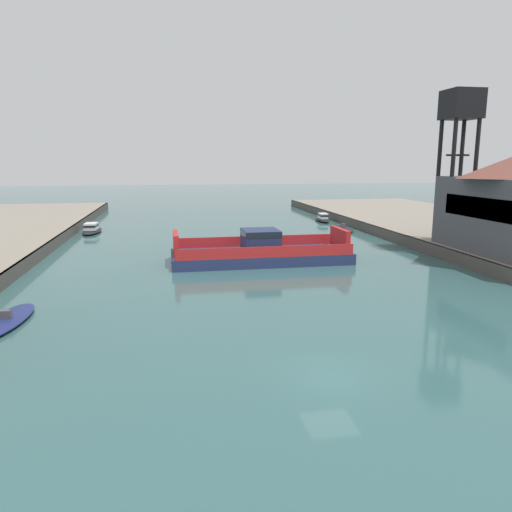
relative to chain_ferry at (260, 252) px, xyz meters
name	(u,v)px	position (x,y,z in m)	size (l,w,h in m)	color
ground_plane	(331,377)	(-1.71, -27.47, -1.05)	(400.00, 400.00, 0.00)	#335B5B
chain_ferry	(260,252)	(0.00, 0.00, 0.00)	(18.42, 7.07, 3.39)	navy
moored_boat_near_left	(5,321)	(-19.84, -16.39, -0.83)	(3.10, 7.90, 0.93)	navy
moored_boat_near_right	(343,228)	(16.79, 20.86, -0.79)	(2.04, 7.10, 1.01)	black
moored_boat_mid_left	(92,229)	(-20.55, 24.58, -0.49)	(2.75, 7.57, 1.52)	black
moored_boat_far_left	(322,218)	(17.02, 31.66, -0.50)	(2.17, 6.38, 1.49)	black
crane_tower	(460,122)	(21.79, 0.13, 13.36)	(3.48, 3.48, 16.45)	black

